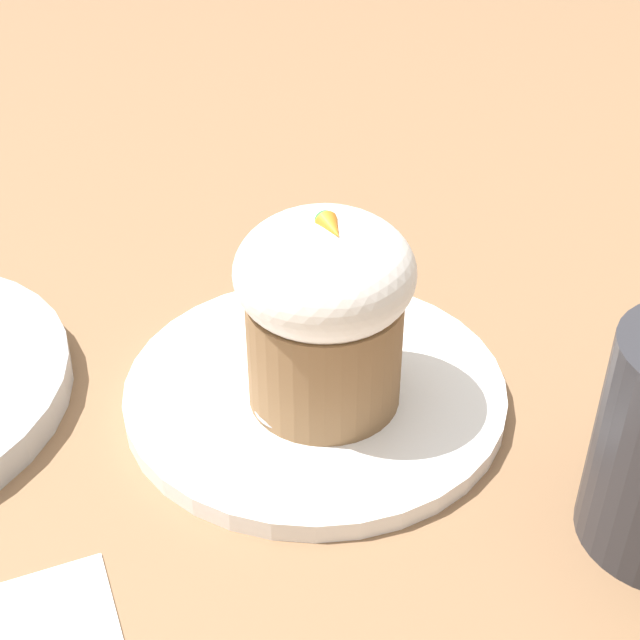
% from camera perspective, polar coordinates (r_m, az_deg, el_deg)
% --- Properties ---
extents(ground_plane, '(4.00, 4.00, 0.00)m').
position_cam_1_polar(ground_plane, '(0.49, -0.31, -4.96)').
color(ground_plane, '#846042').
extents(dessert_plate, '(0.21, 0.21, 0.01)m').
position_cam_1_polar(dessert_plate, '(0.48, -0.31, -4.47)').
color(dessert_plate, white).
rests_on(dessert_plate, ground_plane).
extents(carrot_cake, '(0.09, 0.09, 0.11)m').
position_cam_1_polar(carrot_cake, '(0.44, 0.00, 0.69)').
color(carrot_cake, olive).
rests_on(carrot_cake, dessert_plate).
extents(spoon, '(0.13, 0.08, 0.01)m').
position_cam_1_polar(spoon, '(0.48, -1.87, -4.01)').
color(spoon, '#B7B7BC').
rests_on(spoon, dessert_plate).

